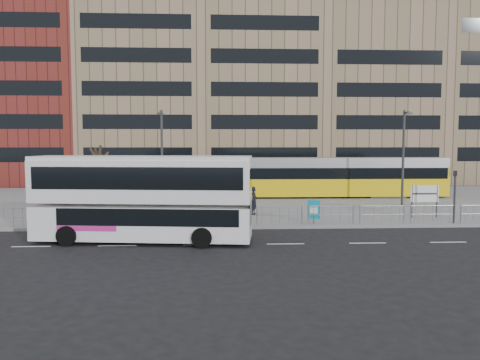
{
  "coord_description": "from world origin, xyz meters",
  "views": [
    {
      "loc": [
        -1.26,
        -26.0,
        4.81
      ],
      "look_at": [
        0.29,
        6.0,
        2.31
      ],
      "focal_mm": 35.0,
      "sensor_mm": 36.0,
      "label": 1
    }
  ],
  "objects_px": {
    "ad_panel": "(314,210)",
    "pedestrian": "(254,201)",
    "double_decker_bus": "(143,196)",
    "lamp_post_east": "(404,153)",
    "lamp_post_west": "(162,153)",
    "bare_tree": "(98,144)",
    "tram": "(277,177)",
    "traffic_light_west": "(61,191)",
    "traffic_light_east": "(455,190)",
    "station_sign": "(425,195)"
  },
  "relations": [
    {
      "from": "traffic_light_west",
      "to": "lamp_post_west",
      "type": "distance_m",
      "value": 9.74
    },
    {
      "from": "station_sign",
      "to": "traffic_light_east",
      "type": "distance_m",
      "value": 2.44
    },
    {
      "from": "ad_panel",
      "to": "traffic_light_west",
      "type": "distance_m",
      "value": 14.61
    },
    {
      "from": "ad_panel",
      "to": "lamp_post_west",
      "type": "bearing_deg",
      "value": 152.12
    },
    {
      "from": "lamp_post_east",
      "to": "traffic_light_east",
      "type": "bearing_deg",
      "value": -90.14
    },
    {
      "from": "tram",
      "to": "ad_panel",
      "type": "xyz_separation_m",
      "value": [
        0.4,
        -13.5,
        -0.93
      ]
    },
    {
      "from": "pedestrian",
      "to": "traffic_light_west",
      "type": "xyz_separation_m",
      "value": [
        -11.34,
        -3.42,
        1.05
      ]
    },
    {
      "from": "tram",
      "to": "traffic_light_west",
      "type": "distance_m",
      "value": 19.44
    },
    {
      "from": "lamp_post_west",
      "to": "lamp_post_east",
      "type": "distance_m",
      "value": 18.05
    },
    {
      "from": "lamp_post_west",
      "to": "ad_panel",
      "type": "bearing_deg",
      "value": -40.82
    },
    {
      "from": "station_sign",
      "to": "ad_panel",
      "type": "xyz_separation_m",
      "value": [
        -7.46,
        -1.93,
        -0.62
      ]
    },
    {
      "from": "ad_panel",
      "to": "lamp_post_east",
      "type": "distance_m",
      "value": 11.52
    },
    {
      "from": "double_decker_bus",
      "to": "lamp_post_east",
      "type": "bearing_deg",
      "value": 39.54
    },
    {
      "from": "pedestrian",
      "to": "bare_tree",
      "type": "height_order",
      "value": "bare_tree"
    },
    {
      "from": "tram",
      "to": "pedestrian",
      "type": "xyz_separation_m",
      "value": [
        -2.82,
        -9.9,
        -0.8
      ]
    },
    {
      "from": "pedestrian",
      "to": "lamp_post_west",
      "type": "bearing_deg",
      "value": 73.74
    },
    {
      "from": "double_decker_bus",
      "to": "ad_panel",
      "type": "distance_m",
      "value": 10.13
    },
    {
      "from": "tram",
      "to": "double_decker_bus",
      "type": "bearing_deg",
      "value": -116.29
    },
    {
      "from": "tram",
      "to": "lamp_post_west",
      "type": "height_order",
      "value": "lamp_post_west"
    },
    {
      "from": "pedestrian",
      "to": "lamp_post_west",
      "type": "distance_m",
      "value": 8.68
    },
    {
      "from": "station_sign",
      "to": "lamp_post_east",
      "type": "xyz_separation_m",
      "value": [
        0.79,
        5.47,
        2.52
      ]
    },
    {
      "from": "traffic_light_west",
      "to": "traffic_light_east",
      "type": "bearing_deg",
      "value": 8.91
    },
    {
      "from": "traffic_light_west",
      "to": "bare_tree",
      "type": "distance_m",
      "value": 8.6
    },
    {
      "from": "lamp_post_west",
      "to": "tram",
      "type": "bearing_deg",
      "value": 28.4
    },
    {
      "from": "double_decker_bus",
      "to": "lamp_post_east",
      "type": "height_order",
      "value": "lamp_post_east"
    },
    {
      "from": "lamp_post_west",
      "to": "bare_tree",
      "type": "bearing_deg",
      "value": -178.98
    },
    {
      "from": "tram",
      "to": "traffic_light_east",
      "type": "height_order",
      "value": "tram"
    },
    {
      "from": "station_sign",
      "to": "traffic_light_east",
      "type": "relative_size",
      "value": 0.66
    },
    {
      "from": "tram",
      "to": "bare_tree",
      "type": "xyz_separation_m",
      "value": [
        -14.03,
        -5.15,
        2.92
      ]
    },
    {
      "from": "double_decker_bus",
      "to": "station_sign",
      "type": "relative_size",
      "value": 5.26
    },
    {
      "from": "double_decker_bus",
      "to": "lamp_post_east",
      "type": "xyz_separation_m",
      "value": [
        17.5,
        11.31,
        1.8
      ]
    },
    {
      "from": "traffic_light_west",
      "to": "traffic_light_east",
      "type": "distance_m",
      "value": 22.8
    },
    {
      "from": "traffic_light_east",
      "to": "lamp_post_west",
      "type": "xyz_separation_m",
      "value": [
        -18.0,
        8.75,
        1.97
      ]
    },
    {
      "from": "tram",
      "to": "bare_tree",
      "type": "relative_size",
      "value": 4.5
    },
    {
      "from": "station_sign",
      "to": "pedestrian",
      "type": "relative_size",
      "value": 1.11
    },
    {
      "from": "double_decker_bus",
      "to": "lamp_post_west",
      "type": "height_order",
      "value": "lamp_post_west"
    },
    {
      "from": "double_decker_bus",
      "to": "traffic_light_west",
      "type": "height_order",
      "value": "double_decker_bus"
    },
    {
      "from": "tram",
      "to": "lamp_post_west",
      "type": "relative_size",
      "value": 4.09
    },
    {
      "from": "double_decker_bus",
      "to": "traffic_light_east",
      "type": "height_order",
      "value": "double_decker_bus"
    },
    {
      "from": "ad_panel",
      "to": "station_sign",
      "type": "bearing_deg",
      "value": 27.45
    },
    {
      "from": "double_decker_bus",
      "to": "ad_panel",
      "type": "bearing_deg",
      "value": 29.62
    },
    {
      "from": "ad_panel",
      "to": "double_decker_bus",
      "type": "bearing_deg",
      "value": -144.1
    },
    {
      "from": "pedestrian",
      "to": "bare_tree",
      "type": "bearing_deg",
      "value": 87.21
    },
    {
      "from": "lamp_post_east",
      "to": "bare_tree",
      "type": "relative_size",
      "value": 1.1
    },
    {
      "from": "tram",
      "to": "lamp_post_east",
      "type": "bearing_deg",
      "value": -34.58
    },
    {
      "from": "pedestrian",
      "to": "traffic_light_east",
      "type": "relative_size",
      "value": 0.6
    },
    {
      "from": "pedestrian",
      "to": "traffic_light_east",
      "type": "height_order",
      "value": "traffic_light_east"
    },
    {
      "from": "station_sign",
      "to": "bare_tree",
      "type": "height_order",
      "value": "bare_tree"
    },
    {
      "from": "ad_panel",
      "to": "pedestrian",
      "type": "xyz_separation_m",
      "value": [
        -3.22,
        3.61,
        0.13
      ]
    },
    {
      "from": "double_decker_bus",
      "to": "pedestrian",
      "type": "height_order",
      "value": "double_decker_bus"
    }
  ]
}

